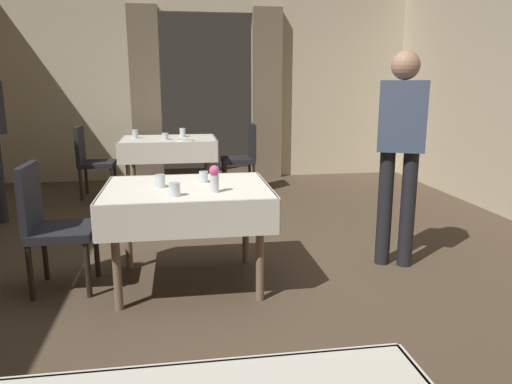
% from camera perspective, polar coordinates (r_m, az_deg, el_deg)
% --- Properties ---
extents(ground, '(10.08, 10.08, 0.00)m').
position_cam_1_polar(ground, '(3.79, -1.61, -10.26)').
color(ground, '#4C3D2D').
extents(wall_back, '(6.40, 0.27, 3.00)m').
position_cam_1_polar(wall_back, '(7.65, -5.79, 13.00)').
color(wall_back, beige).
rests_on(wall_back, ground).
extents(dining_table_mid, '(1.19, 0.97, 0.75)m').
position_cam_1_polar(dining_table_mid, '(3.56, -8.09, -0.83)').
color(dining_table_mid, '#7A604C').
rests_on(dining_table_mid, ground).
extents(dining_table_far, '(1.26, 0.95, 0.75)m').
position_cam_1_polar(dining_table_far, '(6.64, -10.23, 5.41)').
color(dining_table_far, '#7A604C').
rests_on(dining_table_far, ground).
extents(chair_mid_left, '(0.44, 0.44, 0.93)m').
position_cam_1_polar(chair_mid_left, '(3.77, -23.12, -3.18)').
color(chair_mid_left, black).
rests_on(chair_mid_left, ground).
extents(chair_far_right, '(0.44, 0.44, 0.93)m').
position_cam_1_polar(chair_far_right, '(6.70, -1.45, 4.48)').
color(chair_far_right, black).
rests_on(chair_far_right, ground).
extents(chair_far_left, '(0.44, 0.44, 0.93)m').
position_cam_1_polar(chair_far_left, '(6.70, -18.91, 3.80)').
color(chair_far_left, black).
rests_on(chair_far_left, ground).
extents(flower_vase_mid, '(0.07, 0.07, 0.19)m').
position_cam_1_polar(flower_vase_mid, '(3.30, -4.91, 1.67)').
color(flower_vase_mid, silver).
rests_on(flower_vase_mid, dining_table_mid).
extents(glass_mid_b, '(0.08, 0.08, 0.09)m').
position_cam_1_polar(glass_mid_b, '(3.23, -9.56, 0.28)').
color(glass_mid_b, silver).
rests_on(glass_mid_b, dining_table_mid).
extents(glass_mid_c, '(0.07, 0.07, 0.09)m').
position_cam_1_polar(glass_mid_c, '(3.52, -11.18, 1.28)').
color(glass_mid_c, silver).
rests_on(glass_mid_c, dining_table_mid).
extents(glass_mid_d, '(0.07, 0.07, 0.08)m').
position_cam_1_polar(glass_mid_d, '(3.65, -6.19, 1.78)').
color(glass_mid_d, silver).
rests_on(glass_mid_d, dining_table_mid).
extents(glass_far_a, '(0.08, 0.08, 0.12)m').
position_cam_1_polar(glass_far_a, '(6.77, -8.63, 6.94)').
color(glass_far_a, silver).
rests_on(glass_far_a, dining_table_far).
extents(glass_far_b, '(0.08, 0.08, 0.09)m').
position_cam_1_polar(glass_far_b, '(6.46, -10.64, 6.47)').
color(glass_far_b, silver).
rests_on(glass_far_b, dining_table_far).
extents(plate_far_c, '(0.22, 0.22, 0.01)m').
position_cam_1_polar(plate_far_c, '(6.29, -8.23, 6.03)').
color(plate_far_c, white).
rests_on(plate_far_c, dining_table_far).
extents(glass_far_d, '(0.08, 0.08, 0.12)m').
position_cam_1_polar(glass_far_d, '(6.70, -14.04, 6.64)').
color(glass_far_d, silver).
rests_on(glass_far_d, dining_table_far).
extents(person_diner_standing_aside, '(0.42, 0.35, 1.72)m').
position_cam_1_polar(person_diner_standing_aside, '(4.01, 16.65, 5.67)').
color(person_diner_standing_aside, black).
rests_on(person_diner_standing_aside, ground).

